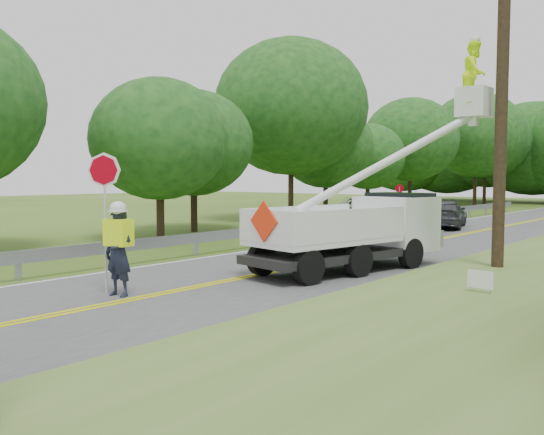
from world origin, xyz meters
The scene contains 10 objects.
ground centered at (0.00, 0.00, 0.00)m, with size 140.00×140.00×0.00m, color #3B5317.
road centered at (0.00, 14.00, 0.01)m, with size 7.20×96.00×0.03m.
guardrail centered at (-4.02, 14.91, 0.55)m, with size 0.18×48.00×0.77m.
treeline_left centered at (-10.51, 30.67, 5.72)m, with size 10.54×56.46×10.67m.
flagger centered at (-0.52, 1.44, 1.12)m, with size 1.16×0.55×3.10m.
bucket_truck centered at (1.83, 8.38, 1.44)m, with size 4.78×6.30×6.07m.
suv_silver centered at (-2.25, 16.21, 0.92)m, with size 2.98×6.46×1.80m, color #AFB3B7.
suv_darkgrey centered at (-2.09, 22.31, 0.72)m, with size 1.95×4.80×1.39m, color #3C3F45.
stop_sign_permanent centered at (-4.69, 22.41, 1.44)m, with size 0.40×0.29×2.22m.
yard_sign centered at (5.86, 5.40, 0.53)m, with size 0.51×0.04×0.74m.
Camera 1 is at (9.93, -5.97, 2.58)m, focal length 38.25 mm.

